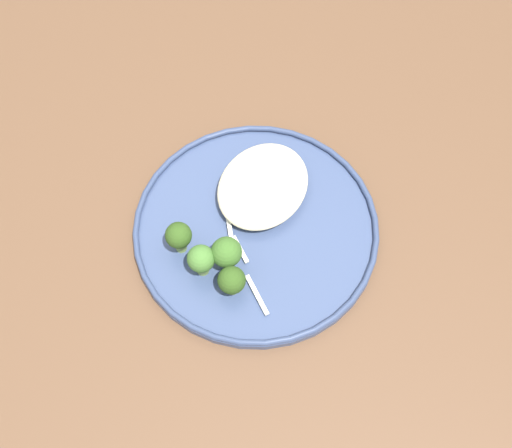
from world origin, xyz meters
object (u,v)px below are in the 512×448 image
(seared_scallop_right_edge, at_px, (286,190))
(seared_scallop_half_hidden, at_px, (274,161))
(broccoli_floret_tall_stalk, at_px, (232,281))
(broccoli_floret_front_edge, at_px, (201,260))
(dinner_plate, at_px, (256,228))
(seared_scallop_tiny_bay, at_px, (267,204))
(broccoli_floret_center_pile, at_px, (179,236))
(broccoli_floret_rear_charred, at_px, (226,253))
(seared_scallop_on_noodles, at_px, (246,204))
(seared_scallop_tilted_round, at_px, (231,194))
(seared_scallop_rear_pale, at_px, (272,181))
(seared_scallop_large_seared, at_px, (251,172))

(seared_scallop_right_edge, height_order, seared_scallop_half_hidden, same)
(broccoli_floret_tall_stalk, bearing_deg, broccoli_floret_front_edge, 84.93)
(dinner_plate, height_order, broccoli_floret_tall_stalk, broccoli_floret_tall_stalk)
(seared_scallop_tiny_bay, height_order, broccoli_floret_center_pile, broccoli_floret_center_pile)
(seared_scallop_tiny_bay, relative_size, broccoli_floret_rear_charred, 0.71)
(seared_scallop_on_noodles, height_order, broccoli_floret_tall_stalk, broccoli_floret_tall_stalk)
(broccoli_floret_tall_stalk, bearing_deg, broccoli_floret_rear_charred, 40.93)
(seared_scallop_on_noodles, bearing_deg, seared_scallop_right_edge, -39.41)
(dinner_plate, xyz_separation_m, seared_scallop_on_noodles, (0.02, 0.02, 0.01))
(broccoli_floret_center_pile, bearing_deg, seared_scallop_tilted_round, -10.32)
(seared_scallop_tiny_bay, bearing_deg, seared_scallop_rear_pale, 18.66)
(seared_scallop_on_noodles, bearing_deg, dinner_plate, -125.03)
(seared_scallop_half_hidden, height_order, broccoli_floret_center_pile, broccoli_floret_center_pile)
(broccoli_floret_rear_charred, height_order, broccoli_floret_center_pile, broccoli_floret_rear_charred)
(broccoli_floret_front_edge, relative_size, broccoli_floret_rear_charred, 0.95)
(dinner_plate, height_order, seared_scallop_large_seared, seared_scallop_large_seared)
(seared_scallop_tilted_round, xyz_separation_m, broccoli_floret_rear_charred, (-0.08, -0.04, 0.02))
(dinner_plate, xyz_separation_m, seared_scallop_rear_pale, (0.06, 0.01, 0.01))
(seared_scallop_tiny_bay, relative_size, broccoli_floret_tall_stalk, 0.83)
(seared_scallop_tiny_bay, xyz_separation_m, seared_scallop_large_seared, (0.03, 0.04, 0.00))
(seared_scallop_on_noodles, distance_m, seared_scallop_half_hidden, 0.07)
(seared_scallop_on_noodles, height_order, broccoli_floret_front_edge, broccoli_floret_front_edge)
(seared_scallop_rear_pale, relative_size, seared_scallop_on_noodles, 1.01)
(dinner_plate, height_order, seared_scallop_tiny_bay, seared_scallop_tiny_bay)
(seared_scallop_large_seared, xyz_separation_m, broccoli_floret_rear_charred, (-0.12, -0.04, 0.02))
(seared_scallop_tilted_round, height_order, broccoli_floret_tall_stalk, broccoli_floret_tall_stalk)
(seared_scallop_on_noodles, bearing_deg, seared_scallop_half_hidden, 0.20)
(seared_scallop_on_noodles, distance_m, broccoli_floret_center_pile, 0.09)
(seared_scallop_rear_pale, distance_m, broccoli_floret_front_edge, 0.14)
(seared_scallop_tilted_round, distance_m, broccoli_floret_rear_charred, 0.09)
(seared_scallop_tiny_bay, xyz_separation_m, seared_scallop_right_edge, (0.03, -0.01, 0.00))
(broccoli_floret_front_edge, bearing_deg, seared_scallop_rear_pale, -5.35)
(seared_scallop_on_noodles, distance_m, seared_scallop_large_seared, 0.05)
(broccoli_floret_front_edge, distance_m, broccoli_floret_center_pile, 0.04)
(seared_scallop_rear_pale, distance_m, broccoli_floret_rear_charred, 0.12)
(seared_scallop_on_noodles, height_order, seared_scallop_tilted_round, seared_scallop_on_noodles)
(seared_scallop_on_noodles, relative_size, seared_scallop_half_hidden, 1.25)
(seared_scallop_half_hidden, height_order, broccoli_floret_tall_stalk, broccoli_floret_tall_stalk)
(seared_scallop_on_noodles, bearing_deg, seared_scallop_large_seared, 21.94)
(seared_scallop_rear_pale, height_order, broccoli_floret_front_edge, broccoli_floret_front_edge)
(seared_scallop_right_edge, xyz_separation_m, broccoli_floret_center_pile, (-0.12, 0.07, 0.02))
(dinner_plate, xyz_separation_m, seared_scallop_half_hidden, (0.09, 0.02, 0.01))
(seared_scallop_rear_pale, height_order, seared_scallop_half_hidden, seared_scallop_half_hidden)
(seared_scallop_rear_pale, distance_m, seared_scallop_large_seared, 0.03)
(seared_scallop_rear_pale, bearing_deg, broccoli_floret_rear_charred, -176.29)
(broccoli_floret_tall_stalk, bearing_deg, seared_scallop_on_noodles, 22.02)
(seared_scallop_tiny_bay, bearing_deg, broccoli_floret_rear_charred, 178.04)
(seared_scallop_rear_pale, distance_m, broccoli_floret_center_pile, 0.14)
(seared_scallop_right_edge, bearing_deg, seared_scallop_tilted_round, 123.41)
(seared_scallop_right_edge, distance_m, broccoli_floret_center_pile, 0.14)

